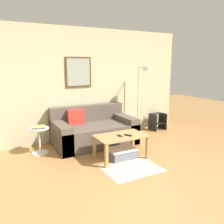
{
  "coord_description": "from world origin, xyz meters",
  "views": [
    {
      "loc": [
        -1.83,
        -2.16,
        1.76
      ],
      "look_at": [
        0.26,
        1.72,
        0.85
      ],
      "focal_mm": 38.0,
      "sensor_mm": 36.0,
      "label": 1
    }
  ],
  "objects_px": {
    "book_stack": "(39,127)",
    "remote_control": "(128,135)",
    "side_table": "(39,138)",
    "cell_phone": "(119,136)",
    "storage_bin": "(122,153)",
    "step_stool": "(158,121)",
    "floor_lamp": "(143,89)",
    "couch": "(93,131)",
    "coffee_table": "(121,140)"
  },
  "relations": [
    {
      "from": "storage_bin",
      "to": "book_stack",
      "type": "bearing_deg",
      "value": 143.97
    },
    {
      "from": "storage_bin",
      "to": "side_table",
      "type": "bearing_deg",
      "value": 143.53
    },
    {
      "from": "couch",
      "to": "step_stool",
      "type": "bearing_deg",
      "value": 6.83
    },
    {
      "from": "remote_control",
      "to": "step_stool",
      "type": "relative_size",
      "value": 0.34
    },
    {
      "from": "couch",
      "to": "book_stack",
      "type": "bearing_deg",
      "value": -177.11
    },
    {
      "from": "book_stack",
      "to": "cell_phone",
      "type": "distance_m",
      "value": 1.58
    },
    {
      "from": "couch",
      "to": "step_stool",
      "type": "distance_m",
      "value": 2.01
    },
    {
      "from": "coffee_table",
      "to": "storage_bin",
      "type": "xyz_separation_m",
      "value": [
        0.02,
        0.0,
        -0.27
      ]
    },
    {
      "from": "floor_lamp",
      "to": "couch",
      "type": "bearing_deg",
      "value": -178.17
    },
    {
      "from": "cell_phone",
      "to": "step_stool",
      "type": "relative_size",
      "value": 0.32
    },
    {
      "from": "floor_lamp",
      "to": "book_stack",
      "type": "xyz_separation_m",
      "value": [
        -2.52,
        -0.1,
        -0.61
      ]
    },
    {
      "from": "coffee_table",
      "to": "cell_phone",
      "type": "distance_m",
      "value": 0.09
    },
    {
      "from": "storage_bin",
      "to": "couch",
      "type": "bearing_deg",
      "value": 97.32
    },
    {
      "from": "floor_lamp",
      "to": "side_table",
      "type": "relative_size",
      "value": 3.23
    },
    {
      "from": "remote_control",
      "to": "step_stool",
      "type": "distance_m",
      "value": 2.23
    },
    {
      "from": "couch",
      "to": "cell_phone",
      "type": "bearing_deg",
      "value": -85.82
    },
    {
      "from": "cell_phone",
      "to": "step_stool",
      "type": "bearing_deg",
      "value": 39.13
    },
    {
      "from": "step_stool",
      "to": "coffee_table",
      "type": "bearing_deg",
      "value": -146.45
    },
    {
      "from": "side_table",
      "to": "coffee_table",
      "type": "bearing_deg",
      "value": -37.0
    },
    {
      "from": "floor_lamp",
      "to": "cell_phone",
      "type": "xyz_separation_m",
      "value": [
        -1.27,
        -1.06,
        -0.7
      ]
    },
    {
      "from": "side_table",
      "to": "book_stack",
      "type": "distance_m",
      "value": 0.23
    },
    {
      "from": "couch",
      "to": "coffee_table",
      "type": "distance_m",
      "value": 1.02
    },
    {
      "from": "side_table",
      "to": "cell_phone",
      "type": "xyz_separation_m",
      "value": [
        1.25,
        -0.98,
        0.13
      ]
    },
    {
      "from": "floor_lamp",
      "to": "side_table",
      "type": "xyz_separation_m",
      "value": [
        -2.52,
        -0.08,
        -0.84
      ]
    },
    {
      "from": "floor_lamp",
      "to": "step_stool",
      "type": "relative_size",
      "value": 3.83
    },
    {
      "from": "coffee_table",
      "to": "couch",
      "type": "bearing_deg",
      "value": 96.25
    },
    {
      "from": "floor_lamp",
      "to": "book_stack",
      "type": "height_order",
      "value": "floor_lamp"
    },
    {
      "from": "floor_lamp",
      "to": "cell_phone",
      "type": "distance_m",
      "value": 1.8
    },
    {
      "from": "side_table",
      "to": "remote_control",
      "type": "relative_size",
      "value": 3.47
    },
    {
      "from": "coffee_table",
      "to": "storage_bin",
      "type": "distance_m",
      "value": 0.27
    },
    {
      "from": "coffee_table",
      "to": "remote_control",
      "type": "xyz_separation_m",
      "value": [
        0.11,
        -0.07,
        0.09
      ]
    },
    {
      "from": "coffee_table",
      "to": "storage_bin",
      "type": "height_order",
      "value": "coffee_table"
    },
    {
      "from": "couch",
      "to": "step_stool",
      "type": "height_order",
      "value": "couch"
    },
    {
      "from": "floor_lamp",
      "to": "cell_phone",
      "type": "bearing_deg",
      "value": -140.06
    },
    {
      "from": "couch",
      "to": "coffee_table",
      "type": "bearing_deg",
      "value": -83.75
    },
    {
      "from": "coffee_table",
      "to": "cell_phone",
      "type": "relative_size",
      "value": 6.72
    },
    {
      "from": "floor_lamp",
      "to": "coffee_table",
      "type": "bearing_deg",
      "value": -139.47
    },
    {
      "from": "couch",
      "to": "remote_control",
      "type": "relative_size",
      "value": 11.71
    },
    {
      "from": "book_stack",
      "to": "step_stool",
      "type": "bearing_deg",
      "value": 5.38
    },
    {
      "from": "couch",
      "to": "remote_control",
      "type": "distance_m",
      "value": 1.12
    },
    {
      "from": "storage_bin",
      "to": "step_stool",
      "type": "height_order",
      "value": "step_stool"
    },
    {
      "from": "side_table",
      "to": "floor_lamp",
      "type": "bearing_deg",
      "value": 1.89
    },
    {
      "from": "storage_bin",
      "to": "step_stool",
      "type": "xyz_separation_m",
      "value": [
        1.87,
        1.25,
        0.14
      ]
    },
    {
      "from": "step_stool",
      "to": "side_table",
      "type": "bearing_deg",
      "value": -174.97
    },
    {
      "from": "cell_phone",
      "to": "step_stool",
      "type": "height_order",
      "value": "cell_phone"
    },
    {
      "from": "coffee_table",
      "to": "remote_control",
      "type": "bearing_deg",
      "value": -32.73
    },
    {
      "from": "book_stack",
      "to": "cell_phone",
      "type": "height_order",
      "value": "book_stack"
    },
    {
      "from": "couch",
      "to": "book_stack",
      "type": "distance_m",
      "value": 1.2
    },
    {
      "from": "storage_bin",
      "to": "step_stool",
      "type": "bearing_deg",
      "value": 33.72
    },
    {
      "from": "book_stack",
      "to": "remote_control",
      "type": "relative_size",
      "value": 1.66
    }
  ]
}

